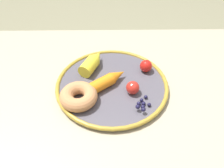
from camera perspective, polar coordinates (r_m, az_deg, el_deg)
The scene contains 8 objects.
dining_table at distance 0.74m, azimuth -2.29°, elevation -9.26°, with size 1.03×0.74×0.77m.
plate at distance 0.68m, azimuth -0.00°, elevation -0.18°, with size 0.33×0.33×0.02m.
carrot_orange at distance 0.66m, azimuth -1.04°, elevation 0.97°, with size 0.12×0.10×0.04m.
carrot_yellow at distance 0.72m, azimuth -4.94°, elevation 5.38°, with size 0.08×0.11×0.04m.
donut at distance 0.62m, azimuth -8.30°, elevation -3.04°, with size 0.10×0.10×0.04m, color tan.
blueberry_pile at distance 0.61m, azimuth 7.60°, elevation -5.07°, with size 0.04×0.06×0.02m.
tomato_near at distance 0.64m, azimuth 5.18°, elevation -0.91°, with size 0.04×0.04×0.04m, color red.
tomato_mid at distance 0.71m, azimuth 8.45°, elevation 4.47°, with size 0.04×0.04×0.04m, color red.
Camera 1 is at (0.02, -0.44, 1.25)m, focal length 36.75 mm.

